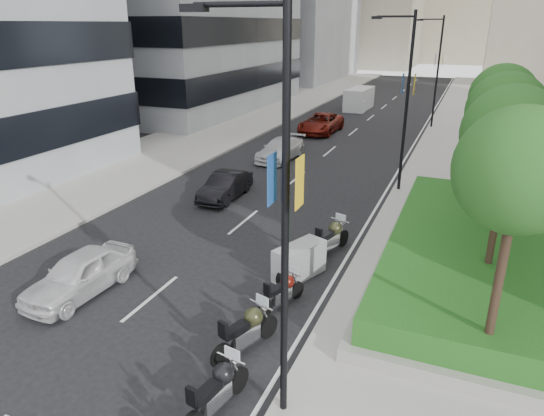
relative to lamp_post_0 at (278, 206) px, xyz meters
The scene contains 24 objects.
ground 6.62m from the lamp_post_0, 166.43° to the right, with size 160.00×160.00×0.00m, color black.
sidewalk_right 29.82m from the lamp_post_0, 80.49° to the left, with size 10.00×100.00×0.15m, color #9E9B93.
sidewalk_left 33.56m from the lamp_post_0, 119.10° to the left, with size 8.00×100.00×0.15m, color #9E9B93.
lane_edge 29.44m from the lamp_post_0, 90.88° to the left, with size 0.12×100.00×0.01m, color silver.
lane_centre 29.97m from the lamp_post_0, 101.01° to the left, with size 0.12×100.00×0.01m, color silver.
planter 11.73m from the lamp_post_0, 56.95° to the left, with size 10.00×14.00×0.40m, color gray.
hedge 11.50m from the lamp_post_0, 56.95° to the left, with size 9.40×13.40×0.80m, color #1B4814.
tree_0 5.30m from the lamp_post_0, 34.56° to the left, with size 2.80×2.80×6.30m.
tree_1 8.25m from the lamp_post_0, 58.11° to the left, with size 2.80×2.80×6.30m.
tree_2 11.84m from the lamp_post_0, 68.40° to the left, with size 2.80×2.80×6.30m.
tree_3 15.62m from the lamp_post_0, 73.81° to the left, with size 2.80×2.80×6.30m.
lamp_post_0 is the anchor object (origin of this frame).
lamp_post_1 17.00m from the lamp_post_0, 90.00° to the left, with size 2.34×0.45×9.00m.
lamp_post_2 35.00m from the lamp_post_0, 90.00° to the left, with size 2.34×0.45×9.00m.
motorcycle_2 4.64m from the lamp_post_0, 155.57° to the right, with size 0.78×2.35×1.18m.
motorcycle_3 5.00m from the lamp_post_0, 132.25° to the left, with size 1.08×2.35×1.22m.
motorcycle_4 6.32m from the lamp_post_0, 109.60° to the left, with size 0.92×1.97×1.03m.
motorcycle_5 7.79m from the lamp_post_0, 104.88° to the left, with size 1.51×2.17×1.22m.
motorcycle_6 9.59m from the lamp_post_0, 97.64° to the left, with size 1.03×2.40×1.23m.
car_a 9.37m from the lamp_post_0, 163.14° to the left, with size 1.66×4.14×1.41m, color silver.
car_b 15.44m from the lamp_post_0, 122.12° to the left, with size 1.40×4.00×1.32m, color black.
car_c 22.57m from the lamp_post_0, 111.29° to the left, with size 1.91×4.70×1.37m, color silver.
car_d 31.08m from the lamp_post_0, 105.19° to the left, with size 2.58×5.59×1.55m, color maroon.
delivery_van 42.98m from the lamp_post_0, 100.50° to the left, with size 2.16×5.23×2.17m.
Camera 1 is at (7.40, -7.19, 8.39)m, focal length 32.00 mm.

